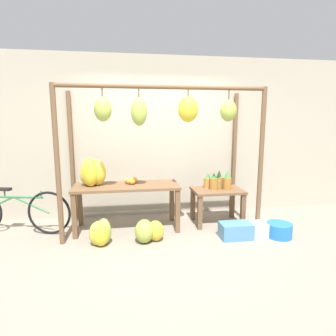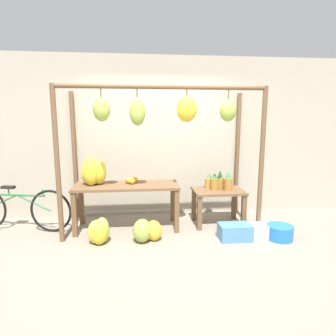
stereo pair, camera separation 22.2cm
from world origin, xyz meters
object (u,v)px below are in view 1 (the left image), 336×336
at_px(fruit_crate_white, 236,231).
at_px(fruit_crate_purple, 259,229).
at_px(orange_pile, 131,181).
at_px(parked_bicycle, 15,211).
at_px(banana_pile_on_table, 92,173).
at_px(banana_pile_ground_left, 100,233).
at_px(banana_pile_ground_right, 149,231).
at_px(blue_bucket, 279,230).
at_px(pineapple_cluster, 218,182).

bearing_deg(fruit_crate_white, fruit_crate_purple, 4.18).
relative_size(orange_pile, parked_bicycle, 0.12).
relative_size(banana_pile_on_table, banana_pile_ground_left, 1.11).
bearing_deg(banana_pile_ground_left, fruit_crate_purple, -1.51).
distance_m(banana_pile_ground_right, parked_bicycle, 2.07).
distance_m(orange_pile, blue_bucket, 2.34).
relative_size(banana_pile_on_table, banana_pile_ground_right, 1.03).
relative_size(blue_bucket, fruit_crate_purple, 0.90).
xyz_separation_m(orange_pile, banana_pile_ground_left, (-0.45, -0.59, -0.59)).
height_order(orange_pile, banana_pile_ground_right, orange_pile).
height_order(pineapple_cluster, parked_bicycle, pineapple_cluster).
bearing_deg(banana_pile_on_table, parked_bicycle, 178.09).
relative_size(parked_bicycle, fruit_crate_purple, 4.11).
distance_m(banana_pile_ground_left, fruit_crate_white, 1.94).
relative_size(banana_pile_ground_right, fruit_crate_purple, 1.15).
distance_m(banana_pile_ground_left, fruit_crate_purple, 2.30).
bearing_deg(parked_bicycle, fruit_crate_purple, -10.24).
xyz_separation_m(fruit_crate_white, parked_bicycle, (-3.23, 0.68, 0.24)).
xyz_separation_m(banana_pile_ground_right, fruit_crate_purple, (1.64, -0.04, -0.06)).
relative_size(fruit_crate_white, fruit_crate_purple, 1.11).
distance_m(banana_pile_on_table, banana_pile_ground_left, 0.94).
distance_m(banana_pile_on_table, pineapple_cluster, 2.02).
xyz_separation_m(banana_pile_on_table, banana_pile_ground_right, (0.81, -0.57, -0.75)).
relative_size(banana_pile_on_table, fruit_crate_purple, 1.18).
xyz_separation_m(pineapple_cluster, blue_bucket, (0.72, -0.72, -0.60)).
bearing_deg(orange_pile, fruit_crate_white, -24.69).
height_order(banana_pile_ground_left, fruit_crate_white, banana_pile_ground_left).
height_order(pineapple_cluster, blue_bucket, pineapple_cluster).
relative_size(banana_pile_on_table, orange_pile, 2.44).
relative_size(orange_pile, pineapple_cluster, 0.47).
bearing_deg(blue_bucket, fruit_crate_purple, 164.51).
relative_size(orange_pile, banana_pile_ground_right, 0.42).
distance_m(banana_pile_ground_right, blue_bucket, 1.92).
xyz_separation_m(pineapple_cluster, fruit_crate_white, (0.07, -0.66, -0.59)).
xyz_separation_m(blue_bucket, parked_bicycle, (-3.88, 0.73, 0.25)).
bearing_deg(fruit_crate_white, parked_bicycle, 168.17).
bearing_deg(orange_pile, banana_pile_on_table, -175.94).
bearing_deg(pineapple_cluster, banana_pile_ground_right, -153.48).
bearing_deg(banana_pile_ground_right, fruit_crate_white, -2.97).
xyz_separation_m(banana_pile_ground_right, fruit_crate_white, (1.27, -0.07, -0.05)).
distance_m(orange_pile, banana_pile_ground_left, 0.95).
height_order(banana_pile_ground_right, fruit_crate_purple, banana_pile_ground_right).
bearing_deg(pineapple_cluster, banana_pile_on_table, -179.26).
bearing_deg(banana_pile_ground_right, fruit_crate_purple, -1.37).
relative_size(banana_pile_ground_left, parked_bicycle, 0.26).
xyz_separation_m(blue_bucket, fruit_crate_purple, (-0.28, 0.08, -0.00)).
xyz_separation_m(banana_pile_on_table, orange_pile, (0.60, 0.04, -0.15)).
bearing_deg(banana_pile_on_table, fruit_crate_white, -17.10).
distance_m(orange_pile, banana_pile_ground_right, 0.88).
distance_m(pineapple_cluster, banana_pile_ground_right, 1.45).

